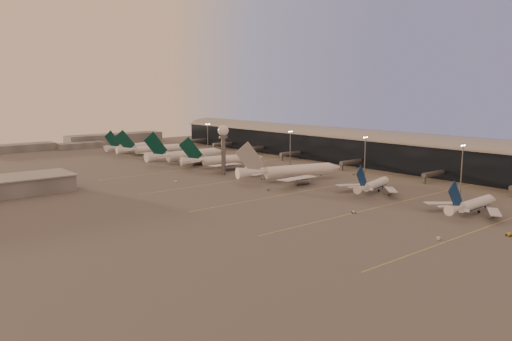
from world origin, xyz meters
TOP-DOWN VIEW (x-y plane):
  - ground at (0.00, 0.00)m, footprint 700.00×700.00m
  - taxiway_markings at (30.00, 56.00)m, footprint 180.00×185.25m
  - terminal at (107.88, 110.09)m, footprint 57.00×362.00m
  - radar_tower at (5.00, 120.00)m, footprint 6.40×6.40m
  - mast_a at (58.00, 0.00)m, footprint 3.60×0.56m
  - mast_b at (55.00, 55.00)m, footprint 3.60×0.56m
  - mast_c at (50.00, 110.00)m, footprint 3.60×0.56m
  - mast_d at (48.00, 200.00)m, footprint 3.60×0.56m
  - distant_horizon at (2.62, 325.14)m, footprint 165.00×37.50m
  - narrowbody_near at (27.53, -21.58)m, footprint 40.33×32.19m
  - narrowbody_mid at (31.44, 30.70)m, footprint 38.99×30.72m
  - widebody_white at (22.51, 79.87)m, footprint 64.36×50.93m
  - greentail_a at (21.27, 142.65)m, footprint 57.19×45.67m
  - greentail_b at (14.08, 175.75)m, footprint 64.08×51.69m
  - greentail_c at (15.16, 226.63)m, footprint 57.12×45.87m
  - greentail_d at (12.28, 254.53)m, footprint 52.10×41.60m
  - gsv_truck_a at (-15.52, -32.21)m, footprint 5.87×3.22m
  - gsv_tug_near at (6.86, -45.62)m, footprint 2.48×3.97m
  - gsv_catering_a at (58.11, -16.47)m, footprint 5.79×4.07m
  - gsv_tug_mid at (-9.17, 9.73)m, footprint 3.77×3.51m
  - gsv_truck_b at (47.36, 42.03)m, footprint 5.56×2.25m
  - gsv_truck_c at (-5.32, 67.28)m, footprint 5.95×4.17m
  - gsv_catering_b at (63.72, 69.59)m, footprint 5.53×3.42m
  - gsv_tug_far at (12.70, 93.05)m, footprint 3.31×3.78m
  - gsv_truck_d at (-29.92, 116.46)m, footprint 3.50×5.59m
  - gsv_tug_hangar at (47.90, 147.22)m, footprint 3.94×2.72m

SIDE VIEW (x-z plane):
  - ground at x=0.00m, z-range 0.00..0.00m
  - taxiway_markings at x=30.00m, z-range 0.00..0.02m
  - gsv_tug_far at x=12.70m, z-range 0.01..0.94m
  - gsv_tug_mid at x=-9.17m, z-range 0.01..0.94m
  - gsv_tug_hangar at x=47.90m, z-range 0.02..1.06m
  - gsv_tug_near at x=6.86m, z-range 0.02..1.13m
  - gsv_truck_d at x=-29.92m, z-range 0.02..2.15m
  - gsv_truck_b at x=47.36m, z-range 0.02..2.24m
  - gsv_truck_a at x=-15.52m, z-range 0.02..2.27m
  - gsv_truck_c at x=-5.32m, z-range 0.02..2.29m
  - gsv_catering_b at x=63.72m, z-range 0.00..4.22m
  - gsv_catering_a at x=58.11m, z-range 0.00..4.35m
  - narrowbody_mid at x=31.44m, z-range -4.62..10.91m
  - narrowbody_near at x=27.53m, z-range -4.69..11.07m
  - greentail_d at x=12.28m, z-range -6.22..13.01m
  - greentail_c at x=15.16m, z-range -6.72..14.07m
  - greentail_a at x=21.27m, z-range -6.83..14.29m
  - distant_horizon at x=2.62m, z-range -0.61..8.39m
  - widebody_white at x=22.51m, z-range -7.55..15.57m
  - greentail_b at x=14.08m, z-range -7.52..15.74m
  - terminal at x=107.88m, z-range -1.00..22.04m
  - mast_a at x=58.00m, z-range 1.24..26.24m
  - mast_b at x=55.00m, z-range 1.24..26.24m
  - mast_c at x=50.00m, z-range 1.24..26.24m
  - mast_d at x=48.00m, z-range 1.24..26.24m
  - radar_tower at x=5.00m, z-range 5.40..36.50m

